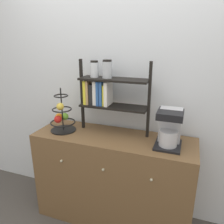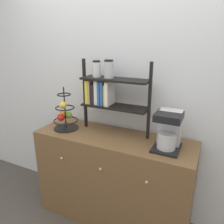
{
  "view_description": "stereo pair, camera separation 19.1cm",
  "coord_description": "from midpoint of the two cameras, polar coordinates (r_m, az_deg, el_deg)",
  "views": [
    {
      "loc": [
        0.61,
        -1.47,
        1.74
      ],
      "look_at": [
        -0.01,
        0.24,
        1.14
      ],
      "focal_mm": 35.0,
      "sensor_mm": 36.0,
      "label": 1
    },
    {
      "loc": [
        0.79,
        -1.39,
        1.74
      ],
      "look_at": [
        -0.01,
        0.24,
        1.14
      ],
      "focal_mm": 35.0,
      "sensor_mm": 36.0,
      "label": 2
    }
  ],
  "objects": [
    {
      "name": "wall_back",
      "position": [
        2.12,
        6.19,
        6.31
      ],
      "size": [
        7.0,
        0.05,
        2.6
      ],
      "primitive_type": "cube",
      "color": "silver",
      "rests_on": "ground_plane"
    },
    {
      "name": "shelf_hutch",
      "position": [
        2.0,
        1.17,
        5.85
      ],
      "size": [
        0.67,
        0.2,
        0.67
      ],
      "color": "black",
      "rests_on": "sideboard"
    },
    {
      "name": "coffee_maker",
      "position": [
        1.82,
        17.52,
        -4.58
      ],
      "size": [
        0.21,
        0.26,
        0.31
      ],
      "color": "black",
      "rests_on": "sideboard"
    },
    {
      "name": "fruit_stand",
      "position": [
        2.16,
        -9.81,
        -0.79
      ],
      "size": [
        0.24,
        0.24,
        0.42
      ],
      "color": "black",
      "rests_on": "sideboard"
    },
    {
      "name": "sideboard",
      "position": [
        2.22,
        2.79,
        -17.12
      ],
      "size": [
        1.47,
        0.49,
        0.9
      ],
      "color": "brown",
      "rests_on": "ground_plane"
    }
  ]
}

